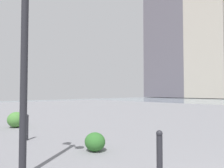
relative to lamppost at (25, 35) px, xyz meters
name	(u,v)px	position (x,y,z in m)	size (l,w,h in m)	color
building_annex	(209,31)	(20.16, -62.02, 17.18)	(11.99, 13.59, 39.97)	#B2A899
building_highrise	(174,39)	(32.23, -62.54, 17.11)	(14.46, 14.74, 41.91)	#5B5660
lamppost	(25,35)	(0.00, 0.00, 0.00)	(0.98, 0.28, 4.25)	#232328
bollard_near	(160,152)	(-1.83, -1.98, -2.34)	(0.13, 0.13, 0.90)	#232328
bollard_mid	(27,127)	(3.06, -1.29, -2.34)	(0.13, 0.13, 0.89)	#232328
shrub_low	(95,142)	(0.40, -2.15, -2.55)	(0.61, 0.55, 0.52)	#2D6628
shrub_round	(16,120)	(6.05, -1.97, -2.45)	(0.85, 0.76, 0.72)	#477F38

